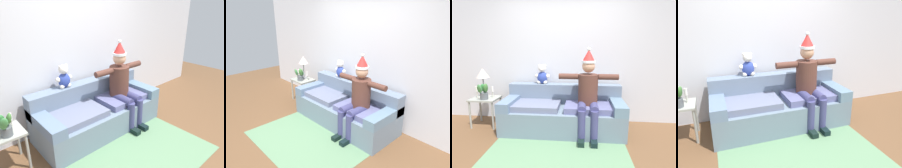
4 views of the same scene
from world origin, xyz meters
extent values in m
plane|color=brown|center=(0.00, 0.00, 0.00)|extent=(10.00, 10.00, 0.00)
cube|color=silver|center=(0.00, 1.55, 1.35)|extent=(7.00, 0.10, 2.70)
cube|color=slate|center=(0.00, 0.98, 0.21)|extent=(2.14, 0.88, 0.43)
cube|color=slate|center=(0.00, 1.30, 0.61)|extent=(2.14, 0.24, 0.37)
cube|color=slate|center=(-0.96, 0.98, 0.51)|extent=(0.22, 0.88, 0.16)
cube|color=slate|center=(0.96, 0.98, 0.51)|extent=(0.22, 0.88, 0.16)
cube|color=slate|center=(-0.48, 0.93, 0.48)|extent=(0.86, 0.62, 0.10)
cube|color=slate|center=(0.48, 0.93, 0.48)|extent=(0.86, 0.62, 0.10)
cylinder|color=#553127|center=(0.45, 0.96, 0.79)|extent=(0.34, 0.34, 0.52)
sphere|color=tan|center=(0.45, 0.96, 1.19)|extent=(0.22, 0.22, 0.22)
cylinder|color=white|center=(0.45, 0.96, 1.26)|extent=(0.23, 0.23, 0.04)
cone|color=red|center=(0.45, 0.96, 1.37)|extent=(0.21, 0.21, 0.20)
sphere|color=white|center=(0.45, 0.96, 1.47)|extent=(0.06, 0.06, 0.06)
cylinder|color=#3D3D6E|center=(0.35, 0.76, 0.53)|extent=(0.14, 0.40, 0.14)
cylinder|color=#3D3D6E|center=(0.35, 0.56, 0.26)|extent=(0.13, 0.13, 0.53)
cube|color=black|center=(0.35, 0.48, 0.04)|extent=(0.10, 0.24, 0.08)
cylinder|color=#3D3D6E|center=(0.55, 0.76, 0.53)|extent=(0.14, 0.40, 0.14)
cylinder|color=#3D3D6E|center=(0.55, 0.56, 0.26)|extent=(0.13, 0.13, 0.53)
cube|color=black|center=(0.55, 0.48, 0.04)|extent=(0.10, 0.24, 0.08)
cylinder|color=#553127|center=(0.11, 0.96, 1.01)|extent=(0.34, 0.10, 0.10)
cylinder|color=#553127|center=(0.79, 0.96, 1.01)|extent=(0.34, 0.10, 0.10)
ellipsoid|color=#30449F|center=(-0.43, 1.30, 0.92)|extent=(0.20, 0.16, 0.24)
sphere|color=silver|center=(-0.43, 1.30, 1.10)|extent=(0.15, 0.15, 0.15)
sphere|color=silver|center=(-0.43, 1.24, 1.09)|extent=(0.07, 0.07, 0.07)
sphere|color=silver|center=(-0.49, 1.30, 1.15)|extent=(0.05, 0.05, 0.05)
sphere|color=silver|center=(-0.38, 1.30, 1.15)|extent=(0.05, 0.05, 0.05)
sphere|color=silver|center=(-0.54, 1.30, 0.95)|extent=(0.08, 0.08, 0.08)
sphere|color=silver|center=(-0.49, 1.27, 0.84)|extent=(0.08, 0.08, 0.08)
sphere|color=silver|center=(-0.33, 1.30, 0.95)|extent=(0.08, 0.08, 0.08)
sphere|color=silver|center=(-0.37, 1.27, 0.84)|extent=(0.08, 0.08, 0.08)
cube|color=#9A9E95|center=(-1.50, 1.04, 0.54)|extent=(0.50, 0.42, 0.03)
cylinder|color=#9A9E95|center=(-1.72, 0.86, 0.26)|extent=(0.04, 0.04, 0.52)
cylinder|color=#9A9E95|center=(-1.28, 0.86, 0.26)|extent=(0.04, 0.04, 0.52)
cylinder|color=#9A9E95|center=(-1.72, 1.22, 0.26)|extent=(0.04, 0.04, 0.52)
cylinder|color=#9A9E95|center=(-1.28, 1.22, 0.26)|extent=(0.04, 0.04, 0.52)
cylinder|color=gray|center=(-1.56, 1.12, 0.57)|extent=(0.14, 0.14, 0.03)
cylinder|color=gray|center=(-1.56, 1.12, 0.76)|extent=(0.02, 0.02, 0.35)
cone|color=beige|center=(-1.56, 1.12, 1.02)|extent=(0.24, 0.24, 0.18)
cylinder|color=#54595D|center=(-1.46, 0.95, 0.61)|extent=(0.14, 0.14, 0.12)
ellipsoid|color=#468039|center=(-1.42, 0.94, 0.77)|extent=(0.11, 0.17, 0.21)
ellipsoid|color=#347E3C|center=(-1.49, 1.00, 0.75)|extent=(0.15, 0.14, 0.21)
ellipsoid|color=#438947|center=(-1.49, 0.86, 0.77)|extent=(0.14, 0.14, 0.21)
cylinder|color=beige|center=(-1.64, 1.02, 0.62)|extent=(0.02, 0.02, 0.13)
cylinder|color=white|center=(-1.64, 1.02, 0.73)|extent=(0.04, 0.04, 0.10)
cylinder|color=beige|center=(-1.36, 1.08, 0.61)|extent=(0.02, 0.02, 0.11)
cylinder|color=white|center=(-1.36, 1.08, 0.72)|extent=(0.04, 0.04, 0.10)
cube|color=#628B62|center=(0.00, -0.01, 0.00)|extent=(2.07, 1.31, 0.01)
camera|label=1|loc=(-1.98, -1.55, 2.12)|focal=34.23mm
camera|label=2|loc=(2.72, -1.78, 2.24)|focal=34.30mm
camera|label=3|loc=(0.35, -2.26, 1.52)|focal=30.14mm
camera|label=4|loc=(-0.97, -2.10, 1.78)|focal=34.60mm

